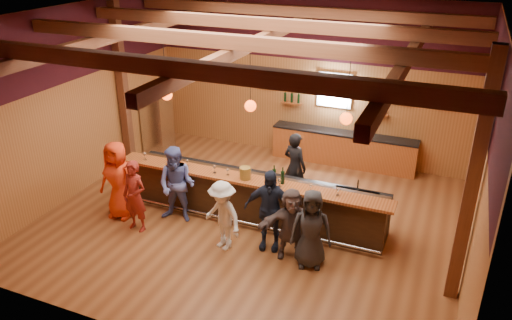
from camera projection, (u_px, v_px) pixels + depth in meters
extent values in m
plane|color=brown|center=(251.00, 219.00, 11.38)|extent=(9.00, 9.00, 0.00)
cube|color=#985829|center=(307.00, 79.00, 13.80)|extent=(9.00, 0.04, 4.50)
cube|color=#985829|center=(139.00, 218.00, 7.08)|extent=(9.00, 0.04, 4.50)
cube|color=#985829|center=(79.00, 101.00, 12.02)|extent=(0.04, 8.00, 4.50)
cube|color=#985829|center=(483.00, 161.00, 8.86)|extent=(0.04, 8.00, 4.50)
cube|color=brown|center=(250.00, 16.00, 9.51)|extent=(9.00, 8.00, 0.04)
cube|color=#360E16|center=(310.00, 28.00, 13.20)|extent=(9.00, 0.01, 1.70)
cube|color=#360E16|center=(71.00, 43.00, 11.43)|extent=(0.01, 8.00, 1.70)
cube|color=#360E16|center=(497.00, 84.00, 8.29)|extent=(0.01, 8.00, 1.70)
cube|color=#512917|center=(122.00, 86.00, 13.23)|extent=(0.22, 0.22, 4.50)
cube|color=#512917|center=(472.00, 183.00, 8.08)|extent=(0.22, 0.22, 4.50)
cube|color=#512917|center=(167.00, 67.00, 7.11)|extent=(8.80, 0.20, 0.25)
cube|color=#512917|center=(228.00, 41.00, 8.79)|extent=(8.80, 0.20, 0.25)
cube|color=#512917|center=(269.00, 24.00, 10.47)|extent=(8.80, 0.20, 0.25)
cube|color=#512917|center=(299.00, 11.00, 12.15)|extent=(8.80, 0.20, 0.25)
cube|color=#512917|center=(123.00, 34.00, 10.79)|extent=(0.18, 7.80, 0.22)
cube|color=#512917|center=(250.00, 45.00, 9.74)|extent=(0.18, 7.80, 0.22)
cube|color=#512917|center=(408.00, 59.00, 8.68)|extent=(0.18, 7.80, 0.22)
cube|color=black|center=(251.00, 199.00, 11.16)|extent=(6.00, 0.60, 1.05)
cube|color=brown|center=(247.00, 180.00, 10.78)|extent=(6.30, 0.50, 0.06)
cube|color=black|center=(257.00, 176.00, 11.31)|extent=(6.00, 0.48, 0.05)
cube|color=black|center=(257.00, 194.00, 11.51)|extent=(6.00, 0.48, 0.90)
cube|color=silver|center=(344.00, 194.00, 10.63)|extent=(0.45, 0.40, 0.14)
cube|color=silver|center=(367.00, 198.00, 10.45)|extent=(0.45, 0.40, 0.14)
cylinder|color=silver|center=(243.00, 222.00, 10.96)|extent=(6.00, 0.06, 0.06)
cube|color=brown|center=(343.00, 149.00, 13.89)|extent=(4.00, 0.50, 0.90)
cube|color=black|center=(344.00, 133.00, 13.69)|extent=(4.00, 0.52, 0.05)
cube|color=silver|center=(335.00, 90.00, 13.56)|extent=(0.95, 0.08, 0.95)
cube|color=white|center=(334.00, 90.00, 13.52)|extent=(0.78, 0.01, 0.78)
cube|color=black|center=(266.00, 81.00, 14.23)|extent=(0.55, 0.04, 0.45)
cube|color=silver|center=(266.00, 81.00, 14.21)|extent=(0.45, 0.01, 0.35)
cube|color=black|center=(403.00, 96.00, 12.90)|extent=(0.55, 0.04, 0.45)
cube|color=silver|center=(403.00, 96.00, 12.88)|extent=(0.45, 0.01, 0.35)
cube|color=black|center=(443.00, 100.00, 12.55)|extent=(0.55, 0.04, 0.45)
cube|color=silver|center=(443.00, 101.00, 12.53)|extent=(0.45, 0.01, 0.35)
cube|color=brown|center=(292.00, 103.00, 14.13)|extent=(0.60, 0.18, 0.04)
cylinder|color=black|center=(285.00, 97.00, 14.14)|extent=(0.07, 0.07, 0.26)
cylinder|color=black|center=(292.00, 98.00, 14.07)|extent=(0.07, 0.07, 0.26)
cylinder|color=black|center=(299.00, 99.00, 14.00)|extent=(0.07, 0.07, 0.26)
cube|color=brown|center=(377.00, 114.00, 13.29)|extent=(0.60, 0.18, 0.04)
cylinder|color=black|center=(370.00, 108.00, 13.29)|extent=(0.07, 0.07, 0.26)
cylinder|color=black|center=(377.00, 108.00, 13.22)|extent=(0.07, 0.07, 0.26)
cylinder|color=black|center=(385.00, 109.00, 13.15)|extent=(0.07, 0.07, 0.26)
cylinder|color=black|center=(165.00, 67.00, 10.70)|extent=(0.01, 0.01, 1.25)
sphere|color=#F5400C|center=(167.00, 95.00, 10.96)|extent=(0.24, 0.24, 0.24)
cylinder|color=black|center=(250.00, 76.00, 9.99)|extent=(0.01, 0.01, 1.25)
sphere|color=#F5400C|center=(250.00, 106.00, 10.25)|extent=(0.24, 0.24, 0.24)
cylinder|color=black|center=(349.00, 87.00, 9.29)|extent=(0.01, 0.01, 1.25)
sphere|color=#F5400C|center=(346.00, 119.00, 9.55)|extent=(0.24, 0.24, 0.24)
cube|color=silver|center=(157.00, 122.00, 14.62)|extent=(0.70, 0.70, 1.80)
imported|color=red|center=(118.00, 180.00, 11.14)|extent=(0.90, 0.59, 1.82)
imported|color=maroon|center=(135.00, 196.00, 10.67)|extent=(0.63, 0.45, 1.61)
imported|color=#5765AF|center=(177.00, 185.00, 10.99)|extent=(0.92, 0.76, 1.77)
imported|color=silver|center=(222.00, 216.00, 10.03)|extent=(1.12, 0.91, 1.51)
imported|color=#1A2134|center=(269.00, 210.00, 10.00)|extent=(1.09, 0.62, 1.76)
imported|color=#544443|center=(291.00, 223.00, 9.80)|extent=(1.41, 1.09, 1.49)
imported|color=#252527|center=(311.00, 229.00, 9.49)|extent=(0.90, 0.71, 1.62)
imported|color=black|center=(295.00, 167.00, 11.92)|extent=(0.72, 0.59, 1.71)
cylinder|color=brown|center=(245.00, 173.00, 10.71)|extent=(0.24, 0.24, 0.27)
cylinder|color=black|center=(274.00, 175.00, 10.60)|extent=(0.08, 0.08, 0.27)
cylinder|color=black|center=(274.00, 168.00, 10.53)|extent=(0.03, 0.03, 0.09)
cylinder|color=black|center=(283.00, 178.00, 10.49)|extent=(0.08, 0.08, 0.28)
cylinder|color=black|center=(283.00, 169.00, 10.42)|extent=(0.03, 0.03, 0.10)
cylinder|color=silver|center=(145.00, 160.00, 11.66)|extent=(0.07, 0.07, 0.01)
cylinder|color=silver|center=(145.00, 157.00, 11.64)|extent=(0.01, 0.01, 0.11)
sphere|color=silver|center=(145.00, 154.00, 11.60)|extent=(0.08, 0.08, 0.08)
cylinder|color=silver|center=(171.00, 163.00, 11.48)|extent=(0.06, 0.06, 0.01)
cylinder|color=silver|center=(170.00, 161.00, 11.46)|extent=(0.01, 0.01, 0.09)
sphere|color=silver|center=(170.00, 158.00, 11.43)|extent=(0.07, 0.07, 0.07)
cylinder|color=silver|center=(187.00, 166.00, 11.35)|extent=(0.06, 0.06, 0.01)
cylinder|color=silver|center=(187.00, 164.00, 11.33)|extent=(0.01, 0.01, 0.09)
sphere|color=silver|center=(187.00, 161.00, 11.30)|extent=(0.07, 0.07, 0.07)
cylinder|color=silver|center=(215.00, 173.00, 11.02)|extent=(0.08, 0.08, 0.01)
cylinder|color=silver|center=(215.00, 170.00, 11.00)|extent=(0.01, 0.01, 0.11)
sphere|color=silver|center=(214.00, 167.00, 10.96)|extent=(0.09, 0.09, 0.09)
cylinder|color=silver|center=(228.00, 175.00, 10.93)|extent=(0.06, 0.06, 0.01)
cylinder|color=silver|center=(228.00, 173.00, 10.91)|extent=(0.01, 0.01, 0.09)
sphere|color=silver|center=(228.00, 170.00, 10.88)|extent=(0.07, 0.07, 0.07)
cylinder|color=silver|center=(279.00, 186.00, 10.43)|extent=(0.07, 0.07, 0.01)
cylinder|color=silver|center=(279.00, 184.00, 10.41)|extent=(0.01, 0.01, 0.10)
sphere|color=silver|center=(279.00, 180.00, 10.37)|extent=(0.08, 0.08, 0.08)
cylinder|color=silver|center=(310.00, 191.00, 10.25)|extent=(0.07, 0.07, 0.01)
cylinder|color=silver|center=(310.00, 188.00, 10.23)|extent=(0.01, 0.01, 0.10)
sphere|color=silver|center=(311.00, 185.00, 10.20)|extent=(0.08, 0.08, 0.08)
cylinder|color=silver|center=(338.00, 195.00, 10.08)|extent=(0.07, 0.07, 0.01)
cylinder|color=silver|center=(338.00, 193.00, 10.06)|extent=(0.01, 0.01, 0.10)
sphere|color=silver|center=(338.00, 189.00, 10.02)|extent=(0.08, 0.08, 0.08)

